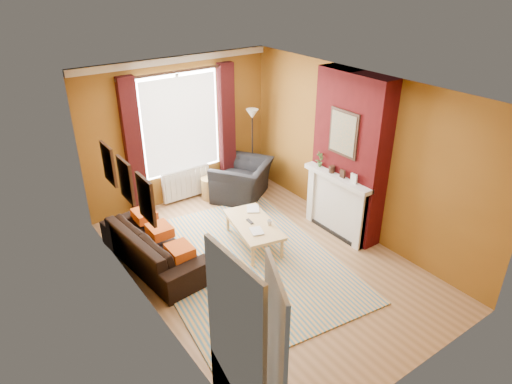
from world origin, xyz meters
The scene contains 12 objects.
ground centered at (0.00, 0.00, 0.00)m, with size 5.50×5.50×0.00m, color brown.
room_walls centered at (0.63, 0.29, 1.38)m, with size 3.82×5.54×2.83m.
striped_rug centered at (-0.27, 0.16, 0.01)m, with size 3.11×4.01×0.02m.
sofa centered at (-1.42, 1.00, 0.31)m, with size 2.14×0.84×0.62m, color black.
armchair centered at (0.96, 2.08, 0.37)m, with size 1.15×1.00×0.75m, color black.
coffee_table centered at (0.14, 0.52, 0.38)m, with size 0.89×1.37×0.42m.
wicker_stool centered at (0.40, 2.40, 0.22)m, with size 0.41×0.41×0.44m.
floor_lamp centered at (1.41, 2.36, 1.33)m, with size 0.32×0.32×1.69m.
book_a centered at (-0.07, 0.29, 0.43)m, with size 0.19×0.25×0.02m, color #999999.
book_b centered at (0.31, 0.95, 0.43)m, with size 0.21×0.29×0.02m, color #999999.
mug centered at (0.32, 0.32, 0.46)m, with size 0.09×0.09×0.08m, color #999999.
tv_remote centered at (0.11, 0.58, 0.43)m, with size 0.07×0.17×0.02m.
Camera 1 is at (-3.59, -4.80, 4.31)m, focal length 32.00 mm.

